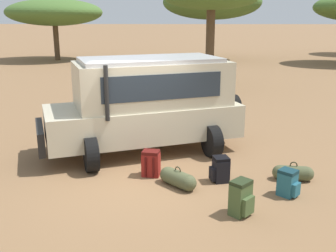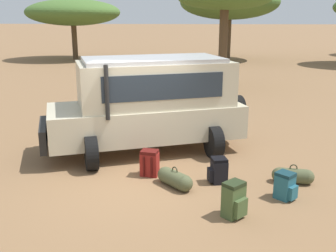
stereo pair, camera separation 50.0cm
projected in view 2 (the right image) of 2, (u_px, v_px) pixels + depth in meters
The scene contains 11 objects.
ground_plane at pixel (141, 178), 8.66m from camera, with size 320.00×320.00×0.00m, color olive.
safari_vehicle at pixel (150, 102), 10.13m from camera, with size 5.42×3.73×2.44m.
backpack_beside_front_wheel at pixel (234, 200), 6.92m from camera, with size 0.48×0.48×0.66m.
backpack_cluster_center at pixel (150, 163), 8.75m from camera, with size 0.42×0.43×0.59m.
backpack_near_rear_wheel at pixel (285, 186), 7.63m from camera, with size 0.46×0.46×0.54m.
backpack_outermost at pixel (218, 171), 8.36m from camera, with size 0.45×0.39×0.56m.
duffel_bag_low_black_case at pixel (175, 179), 8.19m from camera, with size 0.77×0.77×0.44m.
duffel_bag_soft_canvas at pixel (293, 176), 8.37m from camera, with size 0.88×0.39×0.42m.
acacia_tree_far_left at pixel (73, 13), 31.09m from camera, with size 7.52×6.41×4.71m.
acacia_tree_left_mid at pixel (225, 0), 18.57m from camera, with size 4.49×3.89×4.81m.
acacia_tree_centre_back at pixel (230, 2), 30.62m from camera, with size 7.74×7.74×5.78m.
Camera 2 is at (1.25, -7.94, 3.46)m, focal length 42.00 mm.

